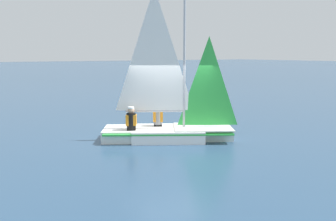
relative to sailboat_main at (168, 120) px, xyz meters
The scene contains 4 objects.
ground_plane 0.68m from the sailboat_main, 30.42° to the right, with size 260.00×260.00×0.00m, color #2D4C6B.
sailboat_main is the anchor object (origin of this frame).
sailor_helm 0.48m from the sailboat_main, 103.07° to the left, with size 0.42×0.41×1.16m.
sailor_crew 1.24m from the sailboat_main, 161.85° to the left, with size 0.42×0.41×1.16m.
Camera 1 is at (-5.71, -9.18, 2.85)m, focal length 35.00 mm.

